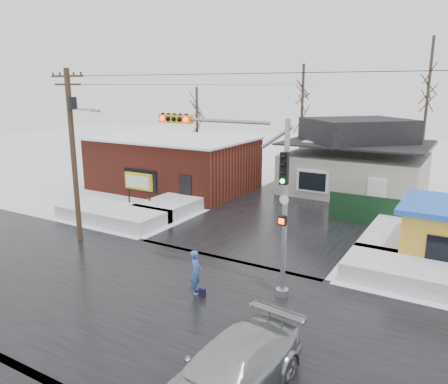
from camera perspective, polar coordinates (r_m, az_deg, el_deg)
The scene contains 19 objects.
ground at distance 17.55m, azimuth -8.99°, elevation -14.12°, with size 120.00×120.00×0.00m, color white.
road_ns at distance 17.55m, azimuth -8.99°, elevation -14.09°, with size 10.00×120.00×0.02m, color black.
road_ew at distance 17.55m, azimuth -8.99°, elevation -14.09°, with size 120.00×10.00×0.02m, color black.
snowbank_nw at distance 27.90m, azimuth -14.33°, elevation -2.82°, with size 7.00×3.00×0.80m, color white.
snowbank_ne at distance 20.44m, azimuth 25.43°, elevation -9.96°, with size 7.00×3.00×0.80m, color white.
snowbank_nside_w at distance 30.33m, azimuth -5.01°, elevation -1.10°, with size 3.00×8.00×0.80m, color white.
snowbank_nside_e at distance 25.29m, azimuth 22.01°, elevation -5.14°, with size 3.00×8.00×0.80m, color white.
traffic_signal at distance 17.06m, azimuth 3.15°, elevation 1.49°, with size 6.05×0.68×7.00m.
utility_pole at distance 23.83m, azimuth -19.05°, elevation 5.68°, with size 3.15×0.44×9.00m.
brick_building at distance 35.43m, azimuth -6.64°, elevation 3.80°, with size 12.20×8.20×4.12m.
marquee_sign at distance 29.28m, azimuth -11.11°, elevation 1.21°, with size 2.20×0.21×2.55m.
house at distance 35.25m, azimuth 16.81°, elevation 4.14°, with size 10.40×8.40×5.76m.
fence at distance 27.11m, azimuth 21.71°, elevation -2.77°, with size 8.00×0.12×1.80m, color black.
tree_far_left at distance 40.39m, azimuth 10.26°, elevation 13.27°, with size 3.00×3.00×10.00m.
tree_far_mid at distance 40.10m, azimuth 25.39°, elevation 14.48°, with size 3.00×3.00×12.00m.
tree_far_west at distance 43.21m, azimuth -3.57°, elevation 11.37°, with size 3.00×3.00×8.00m.
pedestrian at distance 17.71m, azimuth -3.70°, elevation -10.44°, with size 0.66×0.43×1.81m, color #3E5FAE.
car at distance 12.50m, azimuth 0.82°, elevation -22.47°, with size 2.17×5.33×1.55m, color #AAAEB1.
shopping_bag at distance 17.69m, azimuth -2.87°, elevation -13.08°, with size 0.28×0.12×0.35m, color black.
Camera 1 is at (10.02, -11.88, 8.17)m, focal length 35.00 mm.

